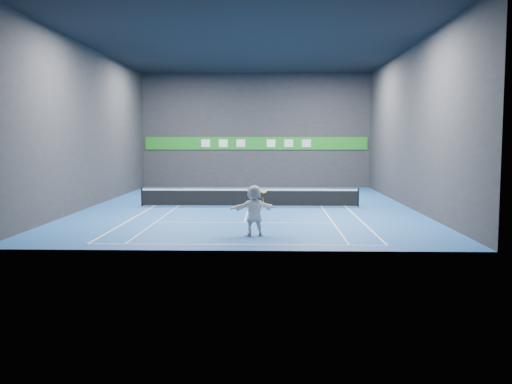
{
  "coord_description": "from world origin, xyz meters",
  "views": [
    {
      "loc": [
        1.29,
        -32.4,
        3.86
      ],
      "look_at": [
        0.58,
        -7.22,
        1.5
      ],
      "focal_mm": 40.0,
      "sensor_mm": 36.0,
      "label": 1
    }
  ],
  "objects_px": {
    "tennis_racket": "(262,193)",
    "tennis_net": "(249,197)",
    "player": "(254,210)",
    "tennis_ball": "(247,171)"
  },
  "relations": [
    {
      "from": "player",
      "to": "tennis_ball",
      "type": "bearing_deg",
      "value": -18.14
    },
    {
      "from": "player",
      "to": "tennis_racket",
      "type": "relative_size",
      "value": 3.28
    },
    {
      "from": "tennis_racket",
      "to": "tennis_net",
      "type": "bearing_deg",
      "value": 95.07
    },
    {
      "from": "player",
      "to": "tennis_ball",
      "type": "height_order",
      "value": "tennis_ball"
    },
    {
      "from": "tennis_net",
      "to": "tennis_racket",
      "type": "relative_size",
      "value": 20.15
    },
    {
      "from": "tennis_net",
      "to": "tennis_racket",
      "type": "distance_m",
      "value": 10.0
    },
    {
      "from": "player",
      "to": "tennis_racket",
      "type": "xyz_separation_m",
      "value": [
        0.3,
        0.05,
        0.69
      ]
    },
    {
      "from": "tennis_ball",
      "to": "tennis_racket",
      "type": "height_order",
      "value": "tennis_ball"
    },
    {
      "from": "tennis_ball",
      "to": "tennis_racket",
      "type": "xyz_separation_m",
      "value": [
        0.59,
        0.06,
        -0.88
      ]
    },
    {
      "from": "tennis_net",
      "to": "tennis_racket",
      "type": "bearing_deg",
      "value": -84.93
    }
  ]
}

